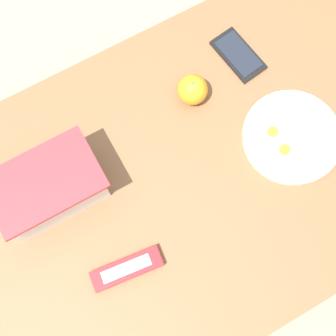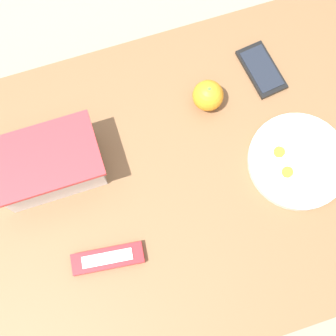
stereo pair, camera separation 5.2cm
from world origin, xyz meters
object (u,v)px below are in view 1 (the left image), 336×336
at_px(orange_fruit, 192,90).
at_px(rice_plate, 295,134).
at_px(food_container, 50,188).
at_px(candy_bar, 127,269).
at_px(cell_phone, 238,55).

bearing_deg(orange_fruit, rice_plate, -53.24).
relative_size(food_container, candy_bar, 1.46).
xyz_separation_m(rice_plate, cell_phone, (-0.00, 0.23, -0.01)).
distance_m(food_container, rice_plate, 0.53).
relative_size(food_container, rice_plate, 1.01).
bearing_deg(candy_bar, food_container, 105.42).
xyz_separation_m(candy_bar, cell_phone, (0.45, 0.30, -0.00)).
bearing_deg(food_container, cell_phone, 9.74).
xyz_separation_m(food_container, cell_phone, (0.51, 0.09, -0.04)).
bearing_deg(candy_bar, cell_phone, 33.84).
height_order(orange_fruit, candy_bar, orange_fruit).
bearing_deg(food_container, orange_fruit, 8.16).
height_order(rice_plate, cell_phone, rice_plate).
bearing_deg(food_container, candy_bar, -74.58).
bearing_deg(orange_fruit, food_container, -171.84).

